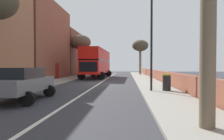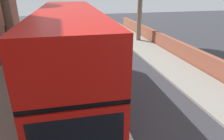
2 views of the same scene
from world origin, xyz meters
name	(u,v)px [view 1 (image 1 of 2)]	position (x,y,z in m)	size (l,w,h in m)	color
ground_plane	(99,84)	(0.00, 0.00, 0.00)	(84.00, 84.00, 0.00)	#333338
road_centre_line	(99,84)	(0.00, 0.00, 0.00)	(0.16, 54.00, 0.01)	silver
sidewalk_left	(51,83)	(-4.90, 0.00, 0.06)	(2.60, 60.00, 0.12)	gray
sidewalk_right	(150,83)	(4.90, 0.00, 0.06)	(2.60, 60.00, 0.12)	gray
terraced_houses_left	(13,35)	(-8.50, -0.53, 4.73)	(4.07, 47.52, 10.29)	brown
boundary_wall_right	(166,78)	(6.45, 0.00, 0.59)	(0.36, 54.00, 1.19)	brown
double_decker_bus	(97,62)	(-1.70, 8.99, 2.35)	(3.78, 10.88, 4.06)	red
parked_car_white_left_0	(100,70)	(-2.50, 18.59, 0.95)	(2.61, 4.37, 1.68)	silver
parked_car_grey_left_2	(22,82)	(-2.50, -9.37, 0.94)	(2.51, 4.17, 1.65)	slate
street_tree_left_2	(81,43)	(-5.09, 13.13, 5.61)	(3.41, 3.41, 6.84)	#7A6B56
street_tree_right_3	(140,46)	(5.24, 18.32, 5.50)	(3.07, 3.07, 6.60)	#7A6B56
lamppost_right	(152,34)	(4.30, -5.80, 3.81)	(0.32, 0.32, 6.31)	black
litter_bin_right	(167,82)	(5.30, -5.75, 0.67)	(0.55, 0.55, 1.09)	black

